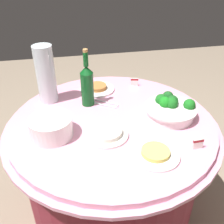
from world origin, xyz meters
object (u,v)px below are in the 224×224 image
wine_bottle (87,84)px  decorative_fruit_vase (46,76)px  food_plate_peanuts (97,88)px  label_placard_mid (198,143)px  serving_tongs (106,104)px  label_placard_front (134,81)px  food_plate_noodles (155,154)px  food_plate_rice (106,133)px  plate_stack (51,127)px  broccoli_bowl (170,109)px

wine_bottle → decorative_fruit_vase: size_ratio=0.99×
food_plate_peanuts → label_placard_mid: (-0.37, 0.66, 0.02)m
serving_tongs → label_placard_front: 0.31m
food_plate_noodles → food_plate_rice: bearing=-44.8°
decorative_fruit_vase → label_placard_front: 0.58m
food_plate_peanuts → food_plate_rice: 0.48m
food_plate_noodles → label_placard_mid: bearing=-177.9°
plate_stack → wine_bottle: bearing=-128.4°
plate_stack → label_placard_front: bearing=-140.7°
label_placard_front → broccoli_bowl: bearing=103.6°
plate_stack → label_placard_mid: 0.70m
plate_stack → decorative_fruit_vase: bearing=-87.6°
wine_bottle → food_plate_noodles: (-0.24, 0.51, -0.12)m
broccoli_bowl → decorative_fruit_vase: 0.73m
serving_tongs → broccoli_bowl: bearing=150.1°
food_plate_peanuts → food_plate_rice: size_ratio=1.00×
food_plate_peanuts → food_plate_noodles: 0.69m
food_plate_noodles → label_placard_front: size_ratio=4.00×
plate_stack → broccoli_bowl: bearing=-175.1°
label_placard_front → food_plate_noodles: bearing=82.4°
decorative_fruit_vase → plate_stack: bearing=92.4°
plate_stack → wine_bottle: (-0.21, -0.27, 0.08)m
broccoli_bowl → wine_bottle: (0.43, -0.21, 0.08)m
serving_tongs → label_placard_mid: bearing=126.0°
food_plate_noodles → food_plate_peanuts: bearing=-76.4°
wine_bottle → serving_tongs: size_ratio=2.15×
food_plate_rice → label_placard_mid: (-0.40, 0.18, 0.02)m
wine_bottle → food_plate_rice: size_ratio=1.53×
broccoli_bowl → food_plate_peanuts: size_ratio=1.27×
wine_bottle → broccoli_bowl: bearing=153.7°
food_plate_noodles → label_placard_mid: (-0.21, -0.01, 0.02)m
broccoli_bowl → label_placard_front: (0.09, -0.39, -0.01)m
serving_tongs → food_plate_noodles: size_ratio=0.71×
plate_stack → serving_tongs: bearing=-142.7°
food_plate_noodles → label_placard_mid: size_ratio=4.00×
wine_bottle → label_placard_mid: bearing=131.9°
food_plate_rice → wine_bottle: bearing=-80.8°
food_plate_noodles → decorative_fruit_vase: bearing=-52.0°
food_plate_noodles → broccoli_bowl: bearing=-122.3°
serving_tongs → plate_stack: bearing=37.3°
wine_bottle → decorative_fruit_vase: 0.25m
serving_tongs → label_placard_mid: (-0.34, 0.47, 0.03)m
plate_stack → label_placard_front: plate_stack is taller
broccoli_bowl → label_placard_mid: 0.29m
food_plate_peanuts → label_placard_front: 0.26m
label_placard_mid → food_plate_rice: bearing=-24.5°
plate_stack → food_plate_rice: (-0.26, 0.05, -0.04)m
plate_stack → decorative_fruit_vase: decorative_fruit_vase is taller
food_plate_noodles → label_placard_front: 0.69m
broccoli_bowl → plate_stack: (0.64, 0.05, 0.01)m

